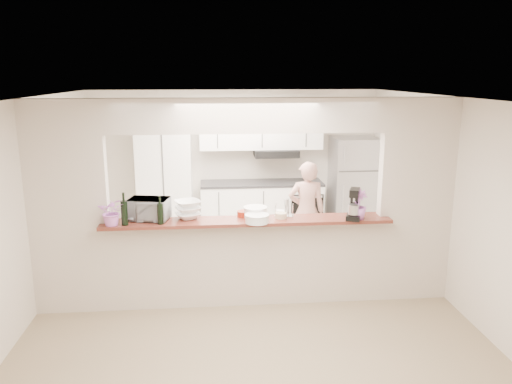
{
  "coord_description": "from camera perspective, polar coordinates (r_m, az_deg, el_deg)",
  "views": [
    {
      "loc": [
        -0.41,
        -5.68,
        2.76
      ],
      "look_at": [
        0.13,
        0.3,
        1.34
      ],
      "focal_mm": 35.0,
      "sensor_mm": 36.0,
      "label": 1
    }
  ],
  "objects": [
    {
      "name": "tile_overlay",
      "position": [
        7.74,
        -1.83,
        -7.51
      ],
      "size": [
        5.0,
        2.9,
        0.01
      ],
      "primitive_type": "cube",
      "color": "beige",
      "rests_on": "floor"
    },
    {
      "name": "refrigerator",
      "position": [
        8.89,
        11.01,
        0.68
      ],
      "size": [
        0.75,
        0.7,
        1.7
      ],
      "primitive_type": "cube",
      "color": "#9E9EA2",
      "rests_on": "floor"
    },
    {
      "name": "kitchen_cabinets",
      "position": [
        8.59,
        -3.59,
        1.32
      ],
      "size": [
        3.15,
        0.62,
        2.25
      ],
      "color": "white",
      "rests_on": "floor"
    },
    {
      "name": "toaster_oven",
      "position": [
        5.98,
        -12.13,
        -1.92
      ],
      "size": [
        0.51,
        0.39,
        0.25
      ],
      "primitive_type": "imported",
      "rotation": [
        0.0,
        0.0,
        -0.2
      ],
      "color": "#A3A3A8",
      "rests_on": "bar_counter"
    },
    {
      "name": "serving_bowls",
      "position": [
        5.94,
        -7.81,
        -2.03
      ],
      "size": [
        0.38,
        0.38,
        0.21
      ],
      "primitive_type": "imported",
      "rotation": [
        0.0,
        0.0,
        0.4
      ],
      "color": "white",
      "rests_on": "bar_counter"
    },
    {
      "name": "flower_right",
      "position": [
        5.97,
        11.62,
        -1.4
      ],
      "size": [
        0.22,
        0.22,
        0.36
      ],
      "primitive_type": "imported",
      "rotation": [
        0.0,
        0.0,
        0.12
      ],
      "color": "#C46BC7",
      "rests_on": "bar_counter"
    },
    {
      "name": "utensil_caddy",
      "position": [
        6.0,
        3.23,
        -1.95
      ],
      "size": [
        0.25,
        0.17,
        0.21
      ],
      "color": "silver",
      "rests_on": "bar_counter"
    },
    {
      "name": "flower_left",
      "position": [
        5.84,
        -16.12,
        -2.17
      ],
      "size": [
        0.3,
        0.26,
        0.32
      ],
      "primitive_type": "imported",
      "rotation": [
        0.0,
        0.0,
        -0.03
      ],
      "color": "pink",
      "rests_on": "bar_counter"
    },
    {
      "name": "bar_counter",
      "position": [
        6.09,
        -1.0,
        -7.67
      ],
      "size": [
        3.4,
        0.38,
        1.09
      ],
      "color": "beige",
      "rests_on": "floor"
    },
    {
      "name": "stand_mixer",
      "position": [
        5.97,
        11.17,
        -1.49
      ],
      "size": [
        0.24,
        0.29,
        0.37
      ],
      "color": "black",
      "rests_on": "bar_counter"
    },
    {
      "name": "person",
      "position": [
        7.47,
        5.79,
        -2.29
      ],
      "size": [
        0.57,
        0.4,
        1.51
      ],
      "primitive_type": "imported",
      "rotation": [
        0.0,
        0.0,
        3.08
      ],
      "color": "tan",
      "rests_on": "floor"
    },
    {
      "name": "red_bowl",
      "position": [
        5.99,
        -1.48,
        -2.5
      ],
      "size": [
        0.14,
        0.14,
        0.07
      ],
      "primitive_type": "cylinder",
      "color": "maroon",
      "rests_on": "bar_counter"
    },
    {
      "name": "tan_bowl",
      "position": [
        5.93,
        2.86,
        -2.69
      ],
      "size": [
        0.14,
        0.14,
        0.07
      ],
      "primitive_type": "cylinder",
      "color": "#C6B48B",
      "rests_on": "bar_counter"
    },
    {
      "name": "plate_stack_a",
      "position": [
        5.95,
        -0.08,
        -2.31
      ],
      "size": [
        0.28,
        0.28,
        0.13
      ],
      "color": "white",
      "rests_on": "bar_counter"
    },
    {
      "name": "wine_bottle_b",
      "position": [
        5.77,
        -10.88,
        -2.41
      ],
      "size": [
        0.07,
        0.07,
        0.33
      ],
      "color": "black",
      "rests_on": "bar_counter"
    },
    {
      "name": "plate_stack_b",
      "position": [
        5.74,
        0.11,
        -3.04
      ],
      "size": [
        0.28,
        0.28,
        0.1
      ],
      "color": "white",
      "rests_on": "bar_counter"
    },
    {
      "name": "partition",
      "position": [
        5.83,
        -1.04,
        0.69
      ],
      "size": [
        5.0,
        0.15,
        2.5
      ],
      "color": "beige",
      "rests_on": "floor"
    },
    {
      "name": "floor",
      "position": [
        6.32,
        -0.98,
        -12.53
      ],
      "size": [
        6.0,
        6.0,
        0.0
      ],
      "primitive_type": "plane",
      "color": "gray",
      "rests_on": "ground"
    },
    {
      "name": "wine_bottle_a",
      "position": [
        5.82,
        -14.82,
        -2.28
      ],
      "size": [
        0.08,
        0.08,
        0.38
      ],
      "color": "black",
      "rests_on": "bar_counter"
    }
  ]
}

